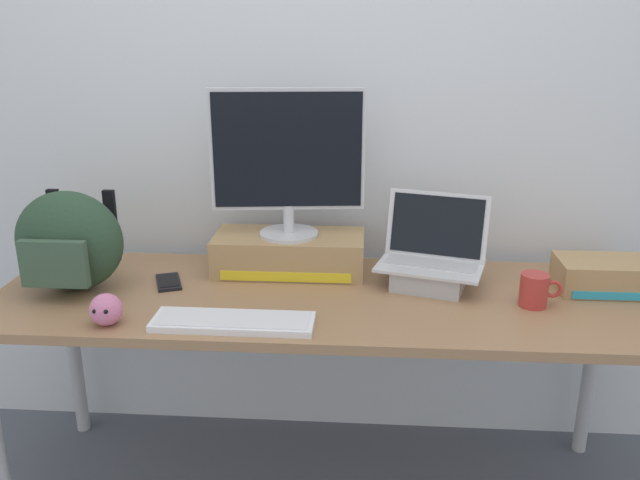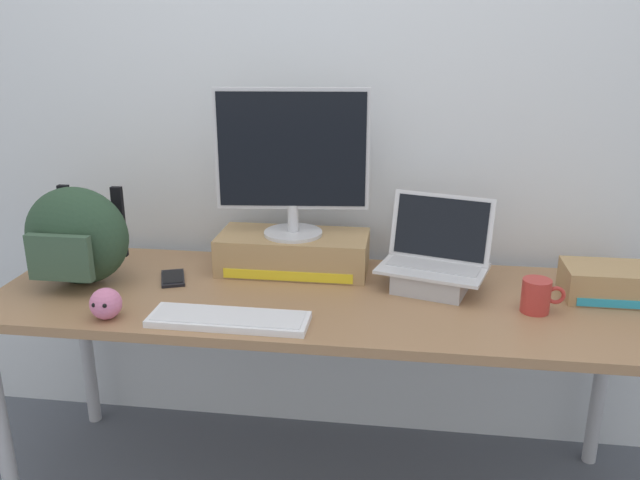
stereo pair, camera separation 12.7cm
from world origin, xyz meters
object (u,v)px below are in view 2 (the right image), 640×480
coffee_mug (537,296)px  toner_box_yellow (293,252)px  external_keyboard (229,319)px  cell_phone (173,278)px  toner_box_cyan (617,283)px  messenger_backpack (77,236)px  plush_toy (106,304)px  open_laptop (433,270)px  desktop_monitor (292,160)px

coffee_mug → toner_box_yellow: bearing=162.5°
external_keyboard → cell_phone: (-0.27, 0.29, -0.01)m
coffee_mug → toner_box_cyan: 0.30m
toner_box_yellow → messenger_backpack: messenger_backpack is taller
toner_box_yellow → plush_toy: size_ratio=5.52×
toner_box_yellow → open_laptop: open_laptop is taller
desktop_monitor → external_keyboard: desktop_monitor is taller
plush_toy → open_laptop: bearing=21.2°
desktop_monitor → plush_toy: bearing=-141.6°
external_keyboard → desktop_monitor: bearing=76.5°
coffee_mug → cell_phone: coffee_mug is taller
open_laptop → cell_phone: bearing=-160.6°
toner_box_yellow → desktop_monitor: size_ratio=1.01×
desktop_monitor → messenger_backpack: size_ratio=1.48×
cell_phone → toner_box_yellow: bearing=0.0°
toner_box_yellow → messenger_backpack: bearing=-162.3°
external_keyboard → cell_phone: bearing=133.4°
cell_phone → open_laptop: bearing=-17.6°
desktop_monitor → external_keyboard: 0.59m
messenger_backpack → toner_box_cyan: messenger_backpack is taller
messenger_backpack → cell_phone: 0.33m
toner_box_yellow → desktop_monitor: 0.32m
external_keyboard → plush_toy: size_ratio=4.98×
plush_toy → messenger_backpack: bearing=129.4°
desktop_monitor → plush_toy: 0.74m
coffee_mug → toner_box_cyan: coffee_mug is taller
toner_box_cyan → external_keyboard: bearing=-163.5°
toner_box_yellow → plush_toy: (-0.47, -0.46, -0.02)m
external_keyboard → toner_box_cyan: bearing=17.0°
cell_phone → plush_toy: 0.33m
toner_box_yellow → plush_toy: toner_box_yellow is taller
plush_toy → coffee_mug: bearing=9.9°
open_laptop → desktop_monitor: bearing=-175.3°
external_keyboard → coffee_mug: size_ratio=3.63×
toner_box_yellow → external_keyboard: (-0.11, -0.44, -0.05)m
open_laptop → external_keyboard: (-0.58, -0.34, -0.05)m
coffee_mug → plush_toy: size_ratio=1.37×
toner_box_yellow → toner_box_cyan: 1.04m
external_keyboard → coffee_mug: bearing=13.1°
toner_box_yellow → open_laptop: size_ratio=1.35×
messenger_backpack → plush_toy: messenger_backpack is taller
plush_toy → toner_box_cyan: 1.54m
desktop_monitor → open_laptop: bearing=-17.4°
cell_phone → plush_toy: plush_toy is taller
toner_box_yellow → toner_box_cyan: (1.03, -0.10, -0.01)m
open_laptop → toner_box_cyan: 0.56m
coffee_mug → toner_box_cyan: (0.26, 0.14, -0.00)m
desktop_monitor → plush_toy: desktop_monitor is taller
plush_toy → external_keyboard: bearing=3.0°
open_laptop → external_keyboard: 0.68m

